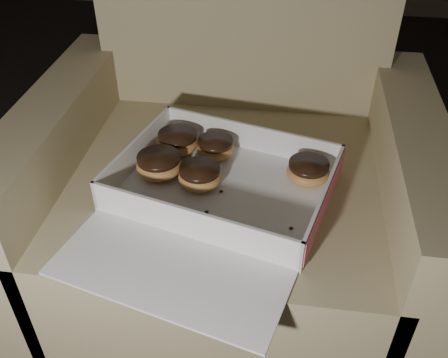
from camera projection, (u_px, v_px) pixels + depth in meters
armchair at (229, 196)px, 1.11m from camera, size 0.81×0.69×0.85m
bakery_box at (217, 198)px, 0.91m from camera, size 0.48×0.53×0.07m
donut_a at (200, 176)px, 0.93m from camera, size 0.08×0.08×0.04m
donut_b at (216, 147)px, 1.01m from camera, size 0.08×0.08×0.04m
donut_c at (178, 141)px, 1.02m from camera, size 0.09×0.09×0.04m
donut_d at (308, 171)px, 0.94m from camera, size 0.08×0.08×0.04m
donut_e at (159, 165)px, 0.96m from camera, size 0.09×0.09×0.04m
crumb_a at (291, 228)px, 0.85m from camera, size 0.01×0.01×0.00m
crumb_b at (221, 191)px, 0.93m from camera, size 0.01×0.01×0.00m
crumb_c at (207, 212)px, 0.88m from camera, size 0.01×0.01×0.00m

